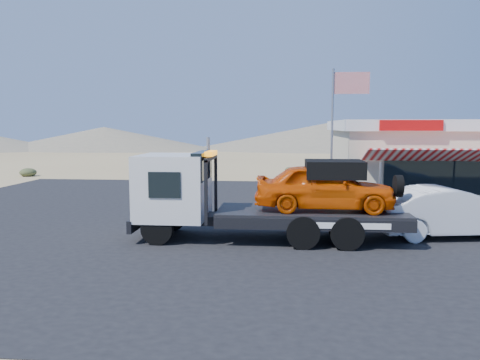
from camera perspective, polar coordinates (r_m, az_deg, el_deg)
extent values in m
plane|color=#9B8358|center=(16.23, -4.29, -6.39)|extent=(120.00, 120.00, 0.00)
cube|color=black|center=(18.96, 3.21, -4.46)|extent=(32.00, 24.00, 0.02)
cylinder|color=black|center=(14.61, -10.05, -5.87)|extent=(0.98, 0.30, 0.98)
cylinder|color=black|center=(16.48, -8.24, -4.42)|extent=(0.98, 0.30, 0.98)
cylinder|color=black|center=(14.12, 7.68, -6.27)|extent=(0.98, 0.54, 0.98)
cylinder|color=black|center=(16.05, 7.38, -4.70)|extent=(0.98, 0.54, 0.98)
cylinder|color=black|center=(14.24, 12.86, -6.27)|extent=(0.98, 0.54, 0.98)
cylinder|color=black|center=(16.15, 11.94, -4.72)|extent=(0.98, 0.54, 0.98)
cube|color=black|center=(15.04, 4.52, -4.86)|extent=(8.07, 0.98, 0.30)
cube|color=silver|center=(15.28, -8.10, -0.79)|extent=(2.17, 2.31, 2.07)
cube|color=black|center=(15.02, -4.66, 1.77)|extent=(0.34, 1.97, 0.89)
cube|color=black|center=(15.05, -3.53, -1.04)|extent=(0.10, 2.17, 1.97)
cube|color=orange|center=(14.94, -3.56, 3.26)|extent=(0.25, 1.18, 0.15)
cube|color=black|center=(15.02, 8.67, -3.88)|extent=(5.91, 2.26, 0.15)
imported|color=#D64805|center=(14.92, 10.24, -0.82)|extent=(4.33, 1.74, 1.48)
cube|color=black|center=(14.89, 11.41, 1.31)|extent=(1.77, 1.48, 0.54)
imported|color=silver|center=(16.81, 24.13, -3.57)|extent=(5.21, 2.57, 1.64)
cube|color=beige|center=(25.89, 22.91, 1.82)|extent=(10.00, 8.00, 3.40)
cube|color=white|center=(25.82, 23.11, 6.14)|extent=(10.40, 8.40, 0.50)
cube|color=red|center=(21.03, 20.13, 6.28)|extent=(2.60, 0.12, 0.45)
cube|color=black|center=(22.12, 26.02, 0.43)|extent=(7.00, 0.06, 1.60)
cube|color=red|center=(21.23, 26.99, 2.72)|extent=(9.00, 1.73, 0.61)
cylinder|color=#99999E|center=(19.45, 16.64, -1.13)|extent=(0.08, 0.08, 2.20)
cylinder|color=#99999E|center=(20.21, 11.12, 4.71)|extent=(0.10, 0.10, 6.00)
cube|color=#B20C14|center=(20.37, 13.42, 11.43)|extent=(1.50, 0.02, 0.90)
ellipsoid|color=#3D4425|center=(37.39, -24.43, 0.91)|extent=(1.18, 1.18, 0.63)
ellipsoid|color=#3D4425|center=(38.65, -8.25, 1.56)|extent=(1.07, 1.07, 0.58)
ellipsoid|color=#3D4425|center=(37.75, 6.07, 1.33)|extent=(0.73, 0.73, 0.39)
cone|color=#726B59|center=(75.84, -16.19, 4.92)|extent=(36.00, 36.00, 3.50)
cone|color=#726B59|center=(73.98, 11.00, 5.29)|extent=(44.00, 44.00, 4.20)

